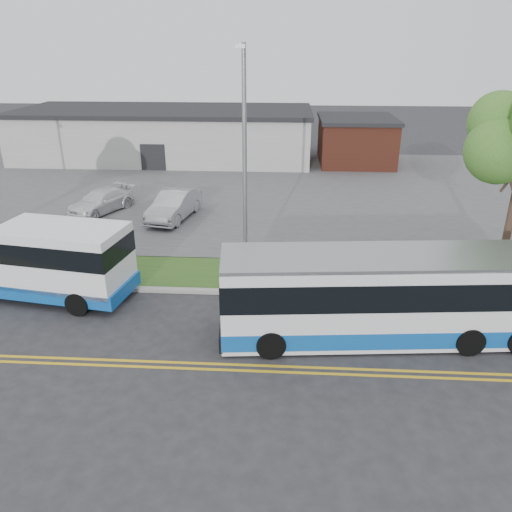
# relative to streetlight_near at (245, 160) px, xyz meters

# --- Properties ---
(ground) EXTENTS (140.00, 140.00, 0.00)m
(ground) POSITION_rel_streetlight_near_xyz_m (-3.00, -2.73, -5.23)
(ground) COLOR #28282B
(ground) RESTS_ON ground
(lane_line_north) EXTENTS (70.00, 0.12, 0.01)m
(lane_line_north) POSITION_rel_streetlight_near_xyz_m (-3.00, -6.58, -5.23)
(lane_line_north) COLOR gold
(lane_line_north) RESTS_ON ground
(lane_line_south) EXTENTS (70.00, 0.12, 0.01)m
(lane_line_south) POSITION_rel_streetlight_near_xyz_m (-3.00, -6.88, -5.23)
(lane_line_south) COLOR gold
(lane_line_south) RESTS_ON ground
(curb) EXTENTS (80.00, 0.30, 0.15)m
(curb) POSITION_rel_streetlight_near_xyz_m (-3.00, -1.63, -5.16)
(curb) COLOR #9E9B93
(curb) RESTS_ON ground
(verge) EXTENTS (80.00, 3.30, 0.10)m
(verge) POSITION_rel_streetlight_near_xyz_m (-3.00, 0.17, -5.18)
(verge) COLOR #2C501A
(verge) RESTS_ON ground
(parking_lot) EXTENTS (80.00, 25.00, 0.10)m
(parking_lot) POSITION_rel_streetlight_near_xyz_m (-3.00, 14.27, -5.18)
(parking_lot) COLOR #4C4C4F
(parking_lot) RESTS_ON ground
(commercial_building) EXTENTS (25.40, 10.40, 4.35)m
(commercial_building) POSITION_rel_streetlight_near_xyz_m (-9.00, 24.27, -3.05)
(commercial_building) COLOR #9E9E99
(commercial_building) RESTS_ON ground
(brick_wing) EXTENTS (6.30, 7.30, 3.90)m
(brick_wing) POSITION_rel_streetlight_near_xyz_m (7.50, 23.27, -3.27)
(brick_wing) COLOR brown
(brick_wing) RESTS_ON ground
(streetlight_near) EXTENTS (0.35, 1.53, 9.50)m
(streetlight_near) POSITION_rel_streetlight_near_xyz_m (0.00, 0.00, 0.00)
(streetlight_near) COLOR gray
(streetlight_near) RESTS_ON verge
(shuttle_bus) EXTENTS (8.22, 3.76, 3.04)m
(shuttle_bus) POSITION_rel_streetlight_near_xyz_m (-7.75, -2.25, -3.61)
(shuttle_bus) COLOR #0F4FA5
(shuttle_bus) RESTS_ON ground
(transit_bus) EXTENTS (11.40, 3.57, 3.11)m
(transit_bus) POSITION_rel_streetlight_near_xyz_m (5.14, -4.53, -3.66)
(transit_bus) COLOR white
(transit_bus) RESTS_ON ground
(parked_car_a) EXTENTS (2.61, 5.07, 1.59)m
(parked_car_a) POSITION_rel_streetlight_near_xyz_m (-4.77, 7.46, -4.34)
(parked_car_a) COLOR #A6A7AD
(parked_car_a) RESTS_ON parking_lot
(parked_car_b) EXTENTS (3.64, 4.96, 1.33)m
(parked_car_b) POSITION_rel_streetlight_near_xyz_m (-9.45, 8.44, -4.47)
(parked_car_b) COLOR silver
(parked_car_b) RESTS_ON parking_lot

